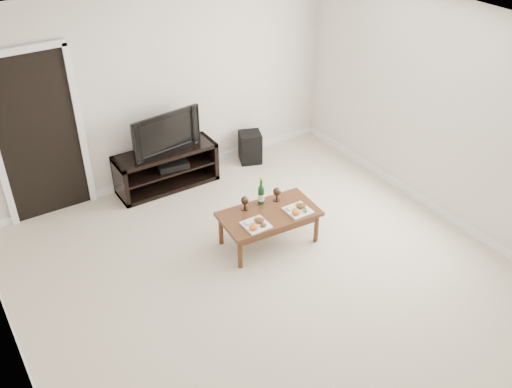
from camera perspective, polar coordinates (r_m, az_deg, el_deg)
The scene contains 14 objects.
floor at distance 6.08m, azimuth 2.25°, elevation -9.60°, with size 5.50×5.50×0.00m, color beige.
back_wall at distance 7.47m, azimuth -9.82°, elevation 10.44°, with size 5.00×0.04×2.60m, color silver.
ceiling at distance 4.71m, azimuth 2.95°, elevation 14.51°, with size 5.00×5.50×0.04m, color white.
doorway at distance 7.16m, azimuth -20.87°, elevation 5.22°, with size 0.90×0.02×2.05m, color black.
media_console at distance 7.66m, azimuth -8.93°, elevation 2.54°, with size 1.35×0.45×0.55m, color black.
television at distance 7.39m, azimuth -9.30°, elevation 6.22°, with size 0.96×0.13×0.55m, color black.
av_receiver at distance 7.65m, azimuth -8.39°, elevation 3.00°, with size 0.40×0.30×0.08m, color black.
subwoofer at distance 8.19m, azimuth -0.58°, elevation 4.70°, with size 0.30×0.30×0.45m, color black.
coffee_table at distance 6.58m, azimuth 1.29°, elevation -3.37°, with size 1.11×0.61×0.42m, color #553417.
plate_left at distance 6.23m, azimuth 0.00°, elevation -2.94°, with size 0.27×0.27×0.07m, color white.
plate_right at distance 6.48m, azimuth 4.22°, elevation -1.46°, with size 0.27×0.27×0.07m, color white.
wine_bottle at distance 6.51m, azimuth 0.51°, elevation 0.35°, with size 0.07×0.07×0.35m, color #0E3619.
goblet_left at distance 6.46m, azimuth -1.13°, elevation -0.91°, with size 0.09×0.09×0.17m, color #32221B, non-canonical shape.
goblet_right at distance 6.62m, azimuth 2.10°, elevation -0.02°, with size 0.09×0.09×0.17m, color #32221B, non-canonical shape.
Camera 1 is at (-2.59, -3.64, 4.12)m, focal length 40.00 mm.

